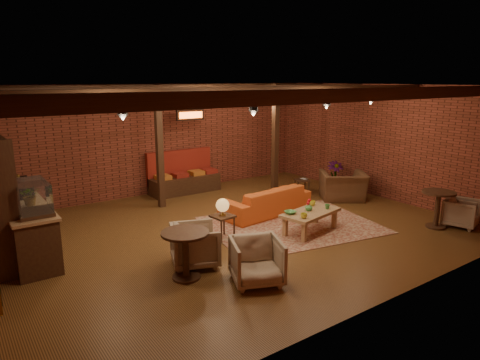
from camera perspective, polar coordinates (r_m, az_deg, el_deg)
floor at (r=9.80m, az=-0.65°, el=-6.59°), size 10.00×10.00×0.00m
ceiling at (r=9.21m, az=-0.71°, el=12.47°), size 10.00×8.00×0.02m
wall_back at (r=12.83m, az=-10.87°, el=5.32°), size 10.00×0.02×3.20m
wall_front at (r=6.56m, az=19.50°, el=-2.84°), size 10.00×0.02×3.20m
wall_right at (r=12.84m, az=18.14°, el=4.90°), size 0.02×8.00×3.20m
ceiling_beams at (r=9.21m, az=-0.70°, el=11.73°), size 9.80×6.40×0.22m
ceiling_pipe at (r=10.58m, az=-5.68°, el=10.63°), size 9.60×0.12×0.12m
post_left at (r=11.32m, az=-10.69°, el=4.28°), size 0.16×0.16×3.20m
post_right at (r=12.62m, az=4.72°, el=5.38°), size 0.16×0.16×3.20m
service_counter at (r=9.04m, az=-26.66°, el=-4.45°), size 0.80×2.50×1.60m
plant_counter at (r=9.13m, az=-26.51°, el=-1.51°), size 0.35×0.39×0.30m
banquette at (r=12.88m, az=-7.40°, el=0.50°), size 2.10×0.70×1.00m
service_sign at (r=12.21m, az=-6.66°, el=8.61°), size 0.86×0.06×0.30m
ceiling_spotlights at (r=9.22m, az=-0.70°, el=10.36°), size 6.40×4.40×0.28m
rug at (r=10.13m, az=6.83°, el=-5.97°), size 4.27×3.56×0.01m
sofa at (r=10.79m, az=3.47°, el=-2.76°), size 2.47×1.16×0.70m
coffee_table at (r=9.61m, az=9.31°, el=-4.46°), size 1.53×0.98×0.74m
side_table_lamp at (r=9.02m, az=-2.34°, el=-3.80°), size 0.47×0.47×0.90m
round_table_left at (r=7.36m, az=-7.28°, el=-8.85°), size 0.81×0.81×0.85m
armchair_a at (r=7.90m, az=-5.99°, el=-8.40°), size 1.00×1.03×0.84m
armchair_b at (r=7.23m, az=2.24°, el=-10.51°), size 1.05×1.02×0.84m
armchair_right at (r=12.35m, az=13.60°, el=-0.19°), size 1.45×1.34×1.06m
side_table_book at (r=12.76m, az=8.27°, el=-0.07°), size 0.52×0.52×0.46m
round_table_right at (r=10.74m, az=24.88°, el=-2.86°), size 0.73×0.73×0.86m
armchair_far at (r=11.13m, az=27.43°, el=-3.74°), size 0.85×0.82×0.72m
plant_tall at (r=13.09m, az=12.69°, el=4.37°), size 2.02×2.02×2.74m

